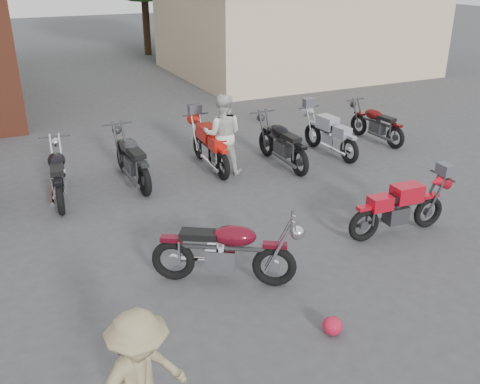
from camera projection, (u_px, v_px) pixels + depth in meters
name	position (u px, v px, depth m)	size (l,w,h in m)	color
ground	(315.00, 293.00, 7.86)	(90.00, 90.00, 0.00)	#3A393C
stucco_building	(294.00, 30.00, 22.92)	(10.00, 8.00, 3.50)	tan
vintage_motorcycle	(226.00, 247.00, 7.88)	(2.11, 0.70, 1.22)	#530A16
sportbike	(400.00, 205.00, 9.36)	(1.91, 0.63, 1.11)	#B60F1E
helmet	(332.00, 326.00, 6.96)	(0.27, 0.27, 0.25)	#AE122C
person_light	(223.00, 134.00, 11.98)	(0.89, 0.69, 1.82)	silver
row_bike_2	(58.00, 171.00, 10.74)	(2.05, 0.68, 1.19)	black
row_bike_3	(131.00, 156.00, 11.52)	(2.13, 0.70, 1.23)	#252528
row_bike_4	(210.00, 144.00, 12.35)	(2.08, 0.69, 1.20)	red
row_bike_5	(282.00, 141.00, 12.54)	(2.10, 0.69, 1.22)	black
row_bike_6	(330.00, 132.00, 13.25)	(1.97, 0.65, 1.14)	#989BA6
row_bike_7	(376.00, 122.00, 14.23)	(1.88, 0.62, 1.09)	#4B0909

